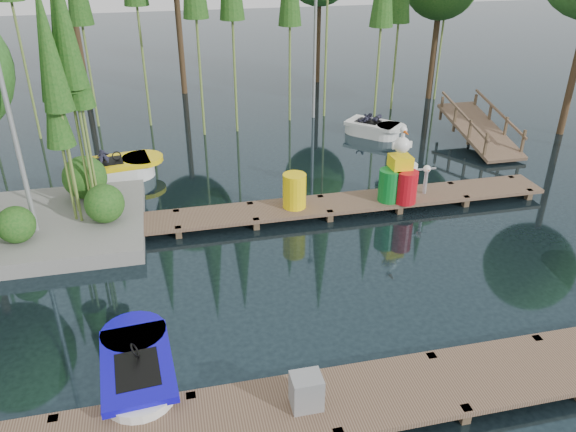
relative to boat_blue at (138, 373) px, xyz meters
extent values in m
plane|color=#1A2930|center=(3.00, 3.09, -0.26)|extent=(90.00, 90.00, 0.00)
cube|color=brown|center=(3.00, -1.41, -0.01)|extent=(18.00, 1.50, 0.10)
cube|color=brown|center=(-1.30, -0.78, -0.21)|extent=(0.16, 0.16, 0.50)
cube|color=brown|center=(0.85, -0.78, -0.21)|extent=(0.16, 0.16, 0.50)
cube|color=brown|center=(3.00, -0.78, -0.21)|extent=(0.16, 0.16, 0.50)
cube|color=brown|center=(5.15, -2.04, -0.21)|extent=(0.16, 0.16, 0.50)
cube|color=brown|center=(5.15, -0.78, -0.21)|extent=(0.16, 0.16, 0.50)
cube|color=brown|center=(7.30, -0.78, -0.21)|extent=(0.16, 0.16, 0.50)
cube|color=brown|center=(4.00, 5.59, -0.01)|extent=(15.00, 1.20, 0.10)
cube|color=brown|center=(-3.10, 5.11, -0.21)|extent=(0.16, 0.16, 0.50)
cube|color=brown|center=(-3.10, 6.07, -0.21)|extent=(0.16, 0.16, 0.50)
cube|color=brown|center=(-1.07, 5.11, -0.21)|extent=(0.16, 0.16, 0.50)
cube|color=brown|center=(-1.07, 6.07, -0.21)|extent=(0.16, 0.16, 0.50)
cube|color=brown|center=(0.96, 5.11, -0.21)|extent=(0.16, 0.16, 0.50)
cube|color=brown|center=(0.96, 6.07, -0.21)|extent=(0.16, 0.16, 0.50)
cube|color=brown|center=(2.99, 5.11, -0.21)|extent=(0.16, 0.16, 0.50)
cube|color=brown|center=(2.99, 6.07, -0.21)|extent=(0.16, 0.16, 0.50)
cube|color=brown|center=(5.02, 5.11, -0.21)|extent=(0.16, 0.16, 0.50)
cube|color=brown|center=(5.02, 6.07, -0.21)|extent=(0.16, 0.16, 0.50)
cube|color=brown|center=(7.05, 5.11, -0.21)|extent=(0.16, 0.16, 0.50)
cube|color=brown|center=(7.05, 6.07, -0.21)|extent=(0.16, 0.16, 0.50)
cube|color=brown|center=(9.07, 5.11, -0.21)|extent=(0.16, 0.16, 0.50)
cube|color=brown|center=(9.07, 6.07, -0.21)|extent=(0.16, 0.16, 0.50)
cube|color=brown|center=(11.10, 5.11, -0.21)|extent=(0.16, 0.16, 0.50)
cube|color=brown|center=(11.10, 6.07, -0.21)|extent=(0.16, 0.16, 0.50)
cube|color=gray|center=(-3.00, 6.09, -0.08)|extent=(6.20, 4.20, 0.42)
sphere|color=#2A5B1C|center=(-2.80, 5.09, 0.58)|extent=(0.90, 0.90, 0.90)
sphere|color=#2A5B1C|center=(-1.40, 7.29, 0.73)|extent=(1.20, 1.20, 1.20)
sphere|color=#2A5B1C|center=(-0.80, 5.69, 0.63)|extent=(1.00, 1.00, 1.00)
cylinder|color=olive|center=(-1.25, 6.65, 2.71)|extent=(0.07, 0.07, 5.93)
cone|color=#2A5B1C|center=(-1.25, 6.65, 4.78)|extent=(0.70, 0.70, 2.97)
cylinder|color=olive|center=(-1.57, 6.48, 2.58)|extent=(0.07, 0.07, 5.66)
cone|color=#2A5B1C|center=(-1.57, 6.48, 4.56)|extent=(0.70, 0.70, 2.83)
cylinder|color=olive|center=(-1.06, 6.67, 2.36)|extent=(0.07, 0.07, 5.22)
cone|color=#2A5B1C|center=(-1.06, 6.67, 4.18)|extent=(0.70, 0.70, 2.61)
cylinder|color=olive|center=(-1.44, 5.86, 2.51)|extent=(0.07, 0.07, 5.53)
cone|color=#2A5B1C|center=(-1.44, 5.86, 4.44)|extent=(0.70, 0.70, 2.76)
cylinder|color=olive|center=(-1.59, 5.99, 1.75)|extent=(0.07, 0.07, 4.01)
cone|color=#2A5B1C|center=(-1.59, 5.99, 3.15)|extent=(0.70, 0.70, 2.01)
cylinder|color=olive|center=(-1.13, 6.53, 2.80)|extent=(0.07, 0.07, 6.11)
cone|color=#2A5B1C|center=(-1.13, 6.53, 4.94)|extent=(0.70, 0.70, 3.05)
cylinder|color=#402D1B|center=(12.99, 15.73, 2.25)|extent=(0.26, 0.26, 5.02)
cylinder|color=#402D1B|center=(8.74, 19.79, 2.40)|extent=(0.26, 0.26, 5.31)
cylinder|color=#402D1B|center=(2.00, 19.12, 2.97)|extent=(0.26, 0.26, 6.46)
cylinder|color=#402D1B|center=(-2.41, 19.09, 3.17)|extent=(0.26, 0.26, 6.85)
cylinder|color=olive|center=(-3.71, 13.90, 4.57)|extent=(0.09, 0.09, 9.66)
cylinder|color=olive|center=(-1.67, 14.92, 3.59)|extent=(0.09, 0.09, 7.69)
cylinder|color=olive|center=(0.37, 14.56, 4.24)|extent=(0.09, 0.09, 8.99)
cylinder|color=olive|center=(2.37, 12.95, 3.96)|extent=(0.09, 0.09, 8.44)
cylinder|color=olive|center=(3.65, 13.08, 3.85)|extent=(0.09, 0.09, 8.22)
cylinder|color=olive|center=(5.96, 13.96, 3.45)|extent=(0.09, 0.09, 7.41)
cylinder|color=olive|center=(9.24, 12.92, 3.45)|extent=(0.09, 0.09, 7.40)
cylinder|color=olive|center=(10.63, 14.51, 3.31)|extent=(0.09, 0.09, 7.14)
cylinder|color=olive|center=(13.17, 15.51, 4.05)|extent=(0.09, 0.09, 8.61)
cylinder|color=gray|center=(-2.50, 5.59, 3.24)|extent=(0.12, 0.12, 7.00)
cylinder|color=gray|center=(7.00, 14.09, 3.24)|extent=(0.12, 0.12, 7.00)
cube|color=brown|center=(12.00, 9.59, 0.29)|extent=(1.50, 3.94, 0.95)
cube|color=brown|center=(11.30, 7.99, 0.33)|extent=(0.08, 0.08, 0.90)
cube|color=brown|center=(11.30, 9.09, 0.44)|extent=(0.08, 0.08, 0.90)
cube|color=brown|center=(11.30, 10.19, 0.55)|extent=(0.08, 0.08, 0.90)
cube|color=brown|center=(11.30, 11.29, 0.66)|extent=(0.08, 0.08, 0.90)
cube|color=brown|center=(11.30, 9.59, 0.89)|extent=(0.06, 3.54, 0.83)
cube|color=brown|center=(12.70, 7.99, 0.33)|extent=(0.08, 0.08, 0.90)
cube|color=brown|center=(12.70, 9.09, 0.44)|extent=(0.08, 0.08, 0.90)
cube|color=brown|center=(12.70, 10.19, 0.55)|extent=(0.08, 0.08, 0.90)
cube|color=brown|center=(12.70, 11.29, 0.66)|extent=(0.08, 0.08, 0.90)
cube|color=brown|center=(12.70, 9.59, 0.89)|extent=(0.06, 3.54, 0.83)
cube|color=white|center=(0.00, -0.06, -0.06)|extent=(1.26, 1.27, 0.54)
cylinder|color=white|center=(-0.04, 0.53, -0.06)|extent=(1.26, 1.26, 0.54)
cylinder|color=white|center=(0.05, -0.65, -0.06)|extent=(1.26, 1.26, 0.54)
cube|color=#0E07B9|center=(0.00, -0.06, 0.23)|extent=(1.35, 2.13, 0.14)
cylinder|color=#0E07B9|center=(-0.06, 0.80, 0.23)|extent=(1.28, 1.28, 0.14)
cube|color=black|center=(0.02, -0.25, 0.28)|extent=(0.80, 1.02, 0.06)
torus|color=black|center=(-0.01, 0.09, 0.43)|extent=(0.17, 0.28, 0.26)
cube|color=white|center=(-0.82, 9.39, -0.04)|extent=(1.46, 1.45, 0.58)
cylinder|color=white|center=(-0.19, 9.48, -0.04)|extent=(1.45, 1.45, 0.58)
cylinder|color=white|center=(-1.45, 9.29, -0.04)|extent=(1.45, 1.45, 0.58)
cube|color=yellow|center=(-0.82, 9.39, 0.27)|extent=(2.38, 1.62, 0.15)
cylinder|color=yellow|center=(0.10, 9.53, 0.27)|extent=(1.48, 1.48, 0.15)
cube|color=black|center=(-1.03, 9.35, 0.32)|extent=(1.15, 0.94, 0.06)
torus|color=black|center=(-0.66, 9.41, 0.48)|extent=(0.31, 0.20, 0.28)
imported|color=#1E1E2D|center=(-1.08, 9.35, 0.58)|extent=(0.51, 0.41, 1.03)
cube|color=white|center=(8.61, 11.48, -0.08)|extent=(1.53, 1.53, 0.49)
cylinder|color=white|center=(8.99, 11.10, -0.08)|extent=(1.52, 1.52, 0.49)
cylinder|color=white|center=(8.23, 11.87, -0.08)|extent=(1.52, 1.52, 0.49)
cube|color=white|center=(8.61, 11.48, 0.19)|extent=(2.10, 2.10, 0.13)
cylinder|color=white|center=(9.16, 10.92, 0.19)|extent=(1.55, 1.55, 0.13)
cube|color=black|center=(8.48, 11.61, 0.23)|extent=(1.10, 1.10, 0.05)
torus|color=black|center=(8.70, 11.39, 0.37)|extent=(0.27, 0.27, 0.24)
imported|color=#1E1E2D|center=(8.45, 11.64, 0.42)|extent=(0.44, 0.44, 0.81)
imported|color=#1E1E2D|center=(8.89, 11.64, 0.36)|extent=(0.34, 0.34, 0.61)
cube|color=gray|center=(2.65, -1.41, 0.34)|extent=(0.49, 0.42, 0.60)
cylinder|color=yellow|center=(4.14, 5.59, 0.52)|extent=(0.64, 0.64, 0.96)
cylinder|color=#0C7325|center=(6.80, 5.38, 0.50)|extent=(0.61, 0.61, 0.92)
cylinder|color=white|center=(7.41, 5.69, 0.50)|extent=(0.61, 0.61, 0.92)
cylinder|color=red|center=(7.21, 5.18, 0.50)|extent=(0.61, 0.61, 0.92)
cube|color=yellow|center=(7.11, 5.49, 1.14)|extent=(0.56, 0.56, 0.36)
sphere|color=white|center=(7.11, 5.49, 1.62)|extent=(0.45, 0.45, 0.45)
cylinder|color=white|center=(7.11, 5.49, 1.87)|extent=(0.10, 0.10, 0.31)
sphere|color=white|center=(7.11, 5.49, 2.05)|extent=(0.20, 0.20, 0.20)
cone|color=#E4530C|center=(7.11, 5.28, 2.03)|extent=(0.10, 0.31, 0.10)
cube|color=white|center=(7.11, 5.49, 1.62)|extent=(0.56, 0.06, 0.18)
cylinder|color=gray|center=(7.99, 5.59, 0.37)|extent=(0.11, 0.11, 0.65)
sphere|color=white|center=(7.99, 5.59, 0.80)|extent=(0.22, 0.22, 0.22)
cube|color=gray|center=(7.99, 5.59, 0.80)|extent=(0.54, 0.04, 0.04)
cone|color=#E4530C|center=(7.99, 5.46, 0.80)|extent=(0.04, 0.11, 0.04)
camera|label=1|loc=(0.89, -7.79, 6.95)|focal=35.00mm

